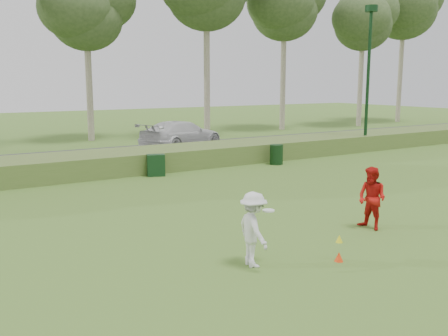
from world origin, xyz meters
TOP-DOWN VIEW (x-y plane):
  - ground at (0.00, 0.00)m, footprint 120.00×120.00m
  - reed_strip at (0.00, 12.00)m, footprint 80.00×3.00m
  - park_road at (0.00, 17.00)m, footprint 80.00×6.00m
  - lamp_post at (14.00, 11.00)m, footprint 0.70×0.70m
  - tree_4 at (2.00, 24.50)m, footprint 6.24×6.24m
  - tree_6 at (18.00, 23.80)m, footprint 7.02×7.02m
  - tree_7 at (26.00, 22.80)m, footprint 6.50×6.50m
  - tree_8 at (33.00, 24.20)m, footprint 8.06×8.06m
  - player_white at (-2.13, -0.67)m, footprint 0.92×1.16m
  - player_red at (2.21, -0.09)m, footprint 0.72×0.89m
  - cone_orange at (-0.33, -1.46)m, footprint 0.20×0.20m
  - cone_yellow at (0.64, -0.49)m, footprint 0.18×0.18m
  - utility_cabinet at (0.41, 10.20)m, footprint 0.85×0.68m
  - trash_bin at (6.65, 9.89)m, footprint 0.71×0.71m
  - car_right at (5.23, 17.26)m, footprint 6.09×4.10m

SIDE VIEW (x-z plane):
  - ground at x=0.00m, z-range 0.00..0.00m
  - park_road at x=0.00m, z-range 0.00..0.06m
  - cone_yellow at x=0.64m, z-range 0.00..0.19m
  - cone_orange at x=-0.33m, z-range 0.00..0.22m
  - reed_strip at x=0.00m, z-range 0.00..0.90m
  - utility_cabinet at x=0.41m, z-range 0.00..0.93m
  - trash_bin at x=6.65m, z-range 0.00..0.97m
  - player_white at x=-2.13m, z-range 0.00..1.66m
  - player_red at x=2.21m, z-range 0.00..1.72m
  - car_right at x=5.23m, z-range 0.06..1.70m
  - lamp_post at x=14.00m, z-range 1.51..9.68m
  - tree_4 at x=2.00m, z-range 2.84..14.34m
  - tree_7 at x=26.00m, z-range 3.09..15.59m
  - tree_6 at x=18.00m, z-range 3.35..16.85m
  - tree_8 at x=33.00m, z-range 3.73..18.73m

